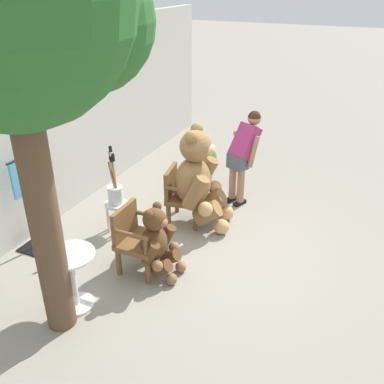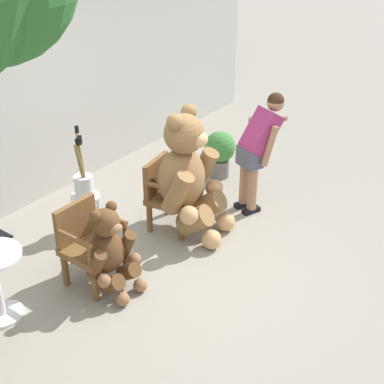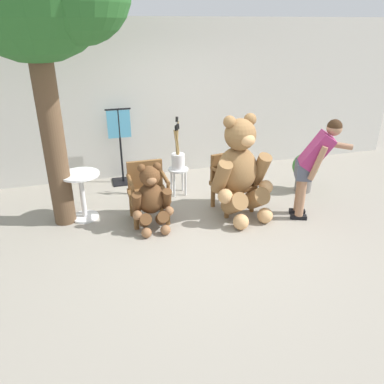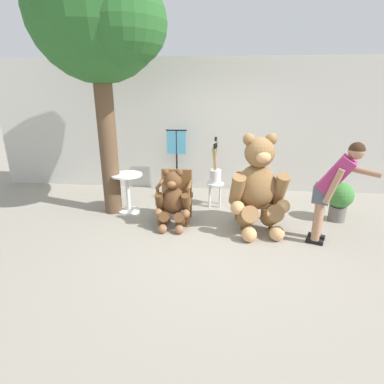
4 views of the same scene
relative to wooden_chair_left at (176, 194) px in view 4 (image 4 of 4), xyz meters
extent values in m
plane|color=gray|center=(0.66, -0.52, -0.46)|extent=(60.00, 60.00, 0.00)
cube|color=beige|center=(0.66, 1.88, 0.94)|extent=(10.00, 0.16, 2.80)
cube|color=brown|center=(0.00, -0.06, -0.06)|extent=(0.56, 0.52, 0.07)
cylinder|color=brown|center=(-0.23, -0.27, -0.28)|extent=(0.07, 0.07, 0.37)
cylinder|color=brown|center=(0.23, -0.27, -0.28)|extent=(0.07, 0.07, 0.37)
cylinder|color=brown|center=(-0.23, 0.15, -0.28)|extent=(0.07, 0.07, 0.37)
cylinder|color=brown|center=(0.23, 0.15, -0.28)|extent=(0.07, 0.07, 0.37)
cube|color=brown|center=(0.00, 0.17, 0.19)|extent=(0.52, 0.06, 0.42)
cylinder|color=brown|center=(-0.25, -0.06, 0.20)|extent=(0.06, 0.48, 0.06)
cylinder|color=brown|center=(-0.25, -0.27, 0.09)|extent=(0.05, 0.05, 0.22)
cylinder|color=brown|center=(0.25, -0.06, 0.20)|extent=(0.06, 0.48, 0.06)
cylinder|color=brown|center=(0.25, -0.27, 0.09)|extent=(0.05, 0.05, 0.22)
cube|color=brown|center=(1.32, -0.06, -0.06)|extent=(0.65, 0.61, 0.07)
cylinder|color=brown|center=(1.13, -0.31, -0.28)|extent=(0.07, 0.07, 0.37)
cylinder|color=brown|center=(1.59, -0.23, -0.28)|extent=(0.07, 0.07, 0.37)
cylinder|color=brown|center=(1.06, 0.10, -0.28)|extent=(0.07, 0.07, 0.37)
cylinder|color=brown|center=(1.51, 0.19, -0.28)|extent=(0.07, 0.07, 0.37)
cube|color=brown|center=(1.28, 0.16, 0.19)|extent=(0.52, 0.15, 0.42)
cylinder|color=brown|center=(1.08, -0.11, 0.20)|extent=(0.14, 0.48, 0.06)
cylinder|color=brown|center=(1.11, -0.31, 0.09)|extent=(0.05, 0.05, 0.22)
cylinder|color=brown|center=(1.57, -0.02, 0.20)|extent=(0.14, 0.48, 0.06)
cylinder|color=brown|center=(1.61, -0.22, 0.09)|extent=(0.05, 0.05, 0.22)
ellipsoid|color=olive|center=(1.32, -0.18, 0.24)|extent=(0.71, 0.63, 0.72)
sphere|color=olive|center=(1.33, -0.22, 0.79)|extent=(0.46, 0.46, 0.46)
ellipsoid|color=tan|center=(1.36, -0.41, 0.76)|extent=(0.24, 0.21, 0.17)
sphere|color=black|center=(1.36, -0.41, 0.77)|extent=(0.07, 0.07, 0.07)
sphere|color=olive|center=(1.15, -0.23, 0.99)|extent=(0.18, 0.18, 0.18)
sphere|color=olive|center=(1.49, -0.16, 0.99)|extent=(0.18, 0.18, 0.18)
cylinder|color=olive|center=(1.01, -0.36, 0.24)|extent=(0.27, 0.43, 0.54)
sphere|color=tan|center=(1.02, -0.51, 0.00)|extent=(0.21, 0.21, 0.21)
cylinder|color=olive|center=(1.67, -0.24, 0.24)|extent=(0.27, 0.43, 0.54)
sphere|color=tan|center=(1.72, -0.38, 0.00)|extent=(0.21, 0.21, 0.21)
cylinder|color=olive|center=(1.18, -0.48, -0.15)|extent=(0.34, 0.49, 0.42)
sphere|color=tan|center=(1.20, -0.69, -0.35)|extent=(0.23, 0.23, 0.23)
cylinder|color=olive|center=(1.56, -0.41, -0.15)|extent=(0.34, 0.49, 0.42)
sphere|color=tan|center=(1.62, -0.62, -0.35)|extent=(0.23, 0.23, 0.23)
ellipsoid|color=brown|center=(0.00, -0.24, -0.02)|extent=(0.39, 0.33, 0.45)
sphere|color=brown|center=(0.00, -0.26, 0.33)|extent=(0.29, 0.29, 0.29)
ellipsoid|color=#8C603D|center=(0.00, -0.39, 0.30)|extent=(0.14, 0.11, 0.11)
sphere|color=black|center=(0.00, -0.39, 0.31)|extent=(0.04, 0.04, 0.04)
sphere|color=brown|center=(-0.11, -0.25, 0.45)|extent=(0.11, 0.11, 0.11)
sphere|color=brown|center=(0.11, -0.25, 0.45)|extent=(0.11, 0.11, 0.11)
cylinder|color=brown|center=(-0.21, -0.32, -0.02)|extent=(0.13, 0.25, 0.34)
sphere|color=#8C603D|center=(-0.22, -0.41, -0.17)|extent=(0.13, 0.13, 0.13)
cylinder|color=brown|center=(0.21, -0.32, -0.02)|extent=(0.13, 0.25, 0.34)
sphere|color=#8C603D|center=(0.22, -0.41, -0.17)|extent=(0.13, 0.13, 0.13)
cylinder|color=brown|center=(-0.12, -0.41, -0.27)|extent=(0.17, 0.28, 0.27)
sphere|color=#8C603D|center=(-0.13, -0.54, -0.39)|extent=(0.14, 0.14, 0.14)
cylinder|color=brown|center=(0.12, -0.41, -0.27)|extent=(0.17, 0.28, 0.27)
sphere|color=#8C603D|center=(0.13, -0.54, -0.39)|extent=(0.14, 0.14, 0.14)
cube|color=black|center=(2.16, -0.66, -0.43)|extent=(0.26, 0.18, 0.06)
cylinder|color=#A37556|center=(2.16, -0.66, 0.01)|extent=(0.12, 0.12, 0.82)
cube|color=black|center=(2.23, -0.49, -0.43)|extent=(0.26, 0.18, 0.06)
cylinder|color=#A37556|center=(2.23, -0.49, 0.01)|extent=(0.12, 0.12, 0.82)
cube|color=#4C5160|center=(2.20, -0.57, 0.29)|extent=(0.32, 0.36, 0.24)
cube|color=#9E2D66|center=(2.33, -0.63, 0.59)|extent=(0.55, 0.48, 0.56)
sphere|color=#A37556|center=(2.50, -0.71, 0.92)|extent=(0.21, 0.21, 0.21)
sphere|color=#382314|center=(2.50, -0.71, 0.94)|extent=(0.21, 0.21, 0.21)
cylinder|color=#A37556|center=(2.63, -0.56, 0.64)|extent=(0.55, 0.31, 0.15)
cylinder|color=#A37556|center=(2.25, -0.80, 0.47)|extent=(0.23, 0.17, 0.50)
cylinder|color=silver|center=(0.65, 0.74, -0.02)|extent=(0.34, 0.34, 0.03)
cylinder|color=silver|center=(0.75, 0.84, -0.25)|extent=(0.04, 0.04, 0.43)
cylinder|color=silver|center=(0.55, 0.84, -0.25)|extent=(0.04, 0.04, 0.43)
cylinder|color=silver|center=(0.75, 0.64, -0.25)|extent=(0.04, 0.04, 0.43)
cylinder|color=silver|center=(0.55, 0.64, -0.25)|extent=(0.04, 0.04, 0.43)
cylinder|color=white|center=(0.65, 0.74, 0.13)|extent=(0.22, 0.22, 0.26)
cylinder|color=#997A47|center=(0.65, 0.72, 0.38)|extent=(0.08, 0.03, 0.61)
cylinder|color=black|center=(0.65, 0.72, 0.73)|extent=(0.05, 0.04, 0.08)
cylinder|color=#997A47|center=(0.63, 0.71, 0.37)|extent=(0.10, 0.08, 0.59)
cylinder|color=black|center=(0.63, 0.71, 0.71)|extent=(0.05, 0.05, 0.09)
cylinder|color=#997A47|center=(0.65, 0.75, 0.44)|extent=(0.09, 0.13, 0.71)
cylinder|color=black|center=(0.65, 0.75, 0.84)|extent=(0.05, 0.06, 0.09)
cylinder|color=#997A47|center=(0.63, 0.74, 0.36)|extent=(0.03, 0.12, 0.57)
cylinder|color=black|center=(0.63, 0.74, 0.69)|extent=(0.04, 0.06, 0.09)
cylinder|color=white|center=(-0.92, 0.28, 0.24)|extent=(0.56, 0.56, 0.03)
cylinder|color=white|center=(-0.92, 0.28, -0.12)|extent=(0.07, 0.07, 0.69)
cylinder|color=white|center=(-0.92, 0.28, -0.45)|extent=(0.40, 0.40, 0.03)
cylinder|color=brown|center=(-1.21, 0.25, 0.89)|extent=(0.31, 0.31, 2.70)
sphere|color=#286028|center=(-1.21, 0.25, 2.81)|extent=(2.08, 2.08, 2.08)
sphere|color=#286028|center=(-0.69, -0.06, 2.60)|extent=(1.25, 1.25, 1.25)
cylinder|color=slate|center=(2.78, 0.24, -0.33)|extent=(0.28, 0.28, 0.26)
sphere|color=#3D7F38|center=(2.78, 0.24, 0.00)|extent=(0.44, 0.44, 0.44)
cube|color=black|center=(-0.20, 1.53, -0.45)|extent=(0.40, 0.40, 0.02)
cylinder|color=black|center=(-0.20, 1.53, 0.21)|extent=(0.04, 0.04, 1.35)
cylinder|color=black|center=(-0.20, 1.53, 0.89)|extent=(0.44, 0.03, 0.03)
cube|color=#4C99BF|center=(-0.20, 1.53, 0.63)|extent=(0.40, 0.03, 0.48)
camera|label=1|loc=(-3.84, -2.50, 2.96)|focal=40.00mm
camera|label=2|loc=(-3.03, -3.51, 3.05)|focal=50.00mm
camera|label=3|loc=(-0.78, -4.98, 2.24)|focal=35.00mm
camera|label=4|loc=(0.75, -4.75, 1.67)|focal=28.00mm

